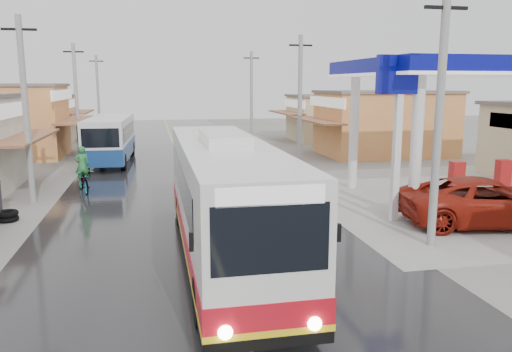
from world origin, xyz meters
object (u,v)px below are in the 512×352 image
at_px(second_bus, 110,139).
at_px(cyclist, 83,177).
at_px(jeepney, 487,202).
at_px(tyre_stack, 7,216).
at_px(coach_bus, 224,199).

xyz_separation_m(second_bus, cyclist, (-0.59, -9.26, -0.87)).
distance_m(jeepney, cyclist, 17.76).
distance_m(second_bus, cyclist, 9.32).
distance_m(cyclist, tyre_stack, 5.31).
xyz_separation_m(coach_bus, second_bus, (-4.77, 19.72, -0.19)).
distance_m(second_bus, tyre_stack, 14.41).
bearing_deg(coach_bus, cyclist, 117.22).
relative_size(second_bus, cyclist, 4.03).
relative_size(cyclist, tyre_stack, 2.79).
relative_size(jeepney, cyclist, 2.79).
bearing_deg(coach_bus, second_bus, 103.68).
bearing_deg(second_bus, cyclist, -91.21).
bearing_deg(tyre_stack, jeepney, -13.14).
xyz_separation_m(second_bus, jeepney, (14.78, -18.17, -0.74)).
bearing_deg(cyclist, second_bus, 68.95).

